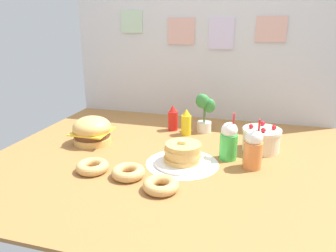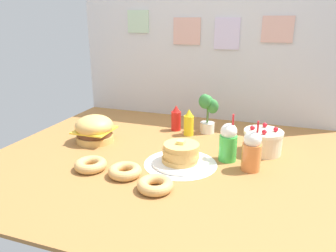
{
  "view_description": "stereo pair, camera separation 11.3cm",
  "coord_description": "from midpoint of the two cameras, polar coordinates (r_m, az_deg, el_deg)",
  "views": [
    {
      "loc": [
        0.51,
        -1.8,
        0.84
      ],
      "look_at": [
        -0.04,
        0.1,
        0.18
      ],
      "focal_mm": 34.39,
      "sensor_mm": 36.0,
      "label": 1
    },
    {
      "loc": [
        0.62,
        -1.77,
        0.84
      ],
      "look_at": [
        -0.04,
        0.1,
        0.18
      ],
      "focal_mm": 34.39,
      "sensor_mm": 36.0,
      "label": 2
    }
  ],
  "objects": [
    {
      "name": "orange_float_cup",
      "position": [
        1.92,
        16.25,
        -4.29
      ],
      "size": [
        0.11,
        0.11,
        0.3
      ],
      "color": "orange",
      "rests_on": "ground_plane"
    },
    {
      "name": "potted_plant",
      "position": [
        2.48,
        8.38,
        2.47
      ],
      "size": [
        0.15,
        0.12,
        0.31
      ],
      "color": "white",
      "rests_on": "ground_plane"
    },
    {
      "name": "ground_plane",
      "position": [
        2.05,
        1.74,
        -5.94
      ],
      "size": [
        2.25,
        1.9,
        0.02
      ],
      "primitive_type": "cube",
      "color": "#9E6B38"
    },
    {
      "name": "ketchup_bottle",
      "position": [
        2.53,
        2.72,
        1.28
      ],
      "size": [
        0.08,
        0.08,
        0.2
      ],
      "color": "red",
      "rests_on": "ground_plane"
    },
    {
      "name": "donut_vanilla",
      "position": [
        1.67,
        -0.33,
        -10.39
      ],
      "size": [
        0.19,
        0.19,
        0.06
      ],
      "color": "tan",
      "rests_on": "ground_plane"
    },
    {
      "name": "donut_chocolate",
      "position": [
        1.82,
        -5.89,
        -7.94
      ],
      "size": [
        0.19,
        0.19,
        0.06
      ],
      "color": "tan",
      "rests_on": "ground_plane"
    },
    {
      "name": "burger",
      "position": [
        2.34,
        -11.56,
        -0.57
      ],
      "size": [
        0.27,
        0.27,
        0.19
      ],
      "color": "#DBA859",
      "rests_on": "ground_plane"
    },
    {
      "name": "layer_cake",
      "position": [
        2.21,
        17.86,
        -2.62
      ],
      "size": [
        0.25,
        0.25,
        0.18
      ],
      "color": "beige",
      "rests_on": "ground_plane"
    },
    {
      "name": "cream_soda_cup",
      "position": [
        2.02,
        12.19,
        -2.86
      ],
      "size": [
        0.11,
        0.11,
        0.3
      ],
      "color": "green",
      "rests_on": "ground_plane"
    },
    {
      "name": "pancake_stack",
      "position": [
        1.95,
        3.94,
        -5.17
      ],
      "size": [
        0.34,
        0.34,
        0.15
      ],
      "color": "white",
      "rests_on": "doily_mat"
    },
    {
      "name": "doily_mat",
      "position": [
        1.97,
        3.88,
        -6.69
      ],
      "size": [
        0.44,
        0.44,
        0.0
      ],
      "primitive_type": "cylinder",
      "color": "white",
      "rests_on": "ground_plane"
    },
    {
      "name": "donut_pink_glaze",
      "position": [
        1.93,
        -11.92,
        -6.71
      ],
      "size": [
        0.19,
        0.19,
        0.06
      ],
      "color": "tan",
      "rests_on": "ground_plane"
    },
    {
      "name": "back_wall",
      "position": [
        2.8,
        7.89,
        12.18
      ],
      "size": [
        2.25,
        0.04,
        1.07
      ],
      "color": "silver",
      "rests_on": "ground_plane"
    },
    {
      "name": "mustard_bottle",
      "position": [
        2.43,
        5.0,
        0.5
      ],
      "size": [
        0.08,
        0.08,
        0.2
      ],
      "color": "yellow",
      "rests_on": "ground_plane"
    }
  ]
}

